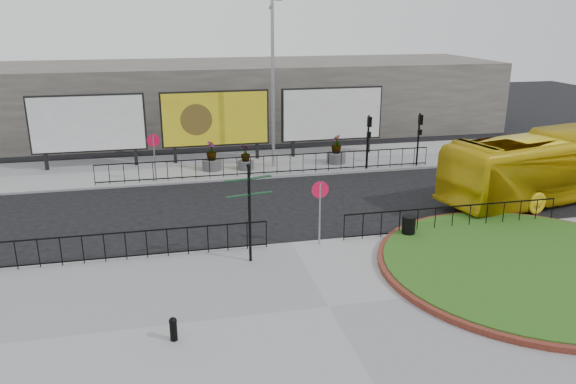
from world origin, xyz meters
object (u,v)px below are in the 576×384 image
object	(u,v)px
lamp_post	(273,82)
bollard	(173,328)
bus	(552,166)
planter_a	(212,160)
planter_b	(246,160)
billboard_mid	(215,119)
fingerpost_sign	(249,203)
litter_bin	(409,227)
planter_c	(336,153)

from	to	relation	value
lamp_post	bollard	distance (m)	18.38
bus	planter_a	xyz separation A→B (m)	(-15.13, 8.20, -0.94)
lamp_post	planter_a	xyz separation A→B (m)	(-3.48, -0.00, -4.14)
bus	planter_b	size ratio (longest dim) A/B	8.29
bollard	bus	bearing A→B (deg)	25.98
bollard	planter_a	world-z (taller)	planter_a
billboard_mid	lamp_post	world-z (taller)	lamp_post
billboard_mid	fingerpost_sign	bearing A→B (deg)	-91.02
billboard_mid	planter_a	distance (m)	2.79
fingerpost_sign	bus	bearing A→B (deg)	7.96
billboard_mid	planter_a	bearing A→B (deg)	-103.38
billboard_mid	litter_bin	distance (m)	14.98
bollard	planter_b	world-z (taller)	planter_b
billboard_mid	planter_a	world-z (taller)	billboard_mid
billboard_mid	planter_c	distance (m)	7.24
fingerpost_sign	planter_c	world-z (taller)	fingerpost_sign
fingerpost_sign	litter_bin	distance (m)	6.51
billboard_mid	planter_b	world-z (taller)	billboard_mid
billboard_mid	bollard	distance (m)	19.15
bus	litter_bin	bearing A→B (deg)	98.14
litter_bin	bus	distance (m)	9.37
litter_bin	planter_b	distance (m)	12.23
planter_b	planter_c	size ratio (longest dim) A/B	0.85
billboard_mid	litter_bin	bearing A→B (deg)	-66.15
billboard_mid	bus	distance (m)	17.87
planter_b	fingerpost_sign	bearing A→B (deg)	-97.72
planter_c	fingerpost_sign	bearing A→B (deg)	-119.49
fingerpost_sign	bus	size ratio (longest dim) A/B	0.30
bollard	planter_c	xyz separation A→B (m)	(9.73, 16.82, 0.21)
lamp_post	bus	xyz separation A→B (m)	(11.66, -8.20, -3.20)
billboard_mid	litter_bin	world-z (taller)	billboard_mid
planter_b	litter_bin	bearing A→B (deg)	-67.76
billboard_mid	fingerpost_sign	world-z (taller)	billboard_mid
planter_a	planter_c	size ratio (longest dim) A/B	0.97
bollard	bus	size ratio (longest dim) A/B	0.06
planter_a	planter_c	xyz separation A→B (m)	(7.17, 0.00, 0.01)
lamp_post	planter_a	world-z (taller)	lamp_post
planter_c	billboard_mid	bearing A→B (deg)	163.61
billboard_mid	planter_c	size ratio (longest dim) A/B	3.76
bus	planter_b	bearing A→B (deg)	45.93
fingerpost_sign	planter_c	size ratio (longest dim) A/B	2.15
fingerpost_sign	bollard	world-z (taller)	fingerpost_sign
bus	planter_c	distance (m)	11.46
planter_a	planter_b	xyz separation A→B (m)	(1.84, -0.28, -0.05)
fingerpost_sign	litter_bin	bearing A→B (deg)	-1.03
planter_a	billboard_mid	bearing A→B (deg)	76.62
fingerpost_sign	planter_a	distance (m)	12.40
planter_b	planter_c	xyz separation A→B (m)	(5.33, 0.28, 0.06)
planter_a	bollard	bearing A→B (deg)	-98.65
lamp_post	fingerpost_sign	world-z (taller)	lamp_post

